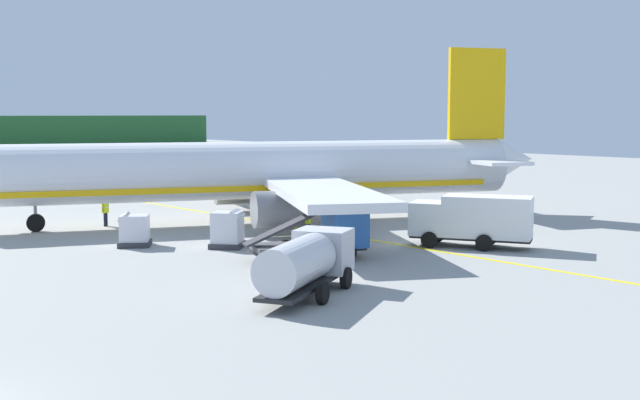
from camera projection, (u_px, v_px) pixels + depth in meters
name	position (u px, v px, depth m)	size (l,w,h in m)	color
airliner_foreground	(261.00, 172.00, 52.89)	(39.38, 33.17, 11.90)	white
service_truck_baggage	(472.00, 218.00, 43.18)	(5.05, 6.73, 2.82)	white
service_truck_catering	(328.00, 235.00, 39.77)	(6.26, 4.15, 2.55)	#2659A5
service_truck_pushback	(306.00, 261.00, 31.60)	(6.53, 4.79, 2.40)	silver
cargo_container_near	(134.00, 230.00, 43.57)	(2.39, 2.39, 1.85)	#333338
cargo_container_mid	(228.00, 230.00, 43.04)	(2.40, 2.40, 2.09)	#333338
crew_marshaller	(308.00, 221.00, 46.51)	(0.56, 0.42, 1.69)	#191E33
crew_loader_left	(105.00, 210.00, 51.24)	(0.59, 0.39, 1.78)	#191E33
apron_guide_line	(309.00, 230.00, 49.79)	(0.30, 60.00, 0.01)	yellow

